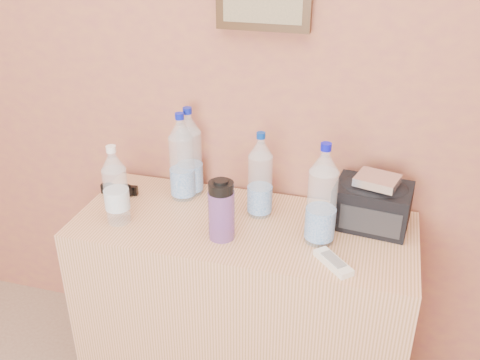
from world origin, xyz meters
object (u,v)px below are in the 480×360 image
at_px(sunglasses, 119,190).
at_px(ac_remote, 333,262).
at_px(pet_large_b, 182,161).
at_px(foil_packet, 377,180).
at_px(nalgene_bottle, 221,210).
at_px(pet_large_c, 260,179).
at_px(toiletry_bag, 372,203).
at_px(pet_large_d, 322,200).
at_px(pet_large_a, 189,156).
at_px(pet_small, 116,189).
at_px(dresser, 243,306).

relative_size(sunglasses, ac_remote, 0.97).
relative_size(pet_large_b, foil_packet, 2.52).
bearing_deg(sunglasses, nalgene_bottle, -28.05).
bearing_deg(pet_large_c, nalgene_bottle, -114.70).
distance_m(nalgene_bottle, toiletry_bag, 0.49).
relative_size(pet_large_d, nalgene_bottle, 1.63).
xyz_separation_m(pet_large_a, pet_large_c, (0.28, -0.08, -0.01)).
distance_m(nalgene_bottle, sunglasses, 0.48).
distance_m(pet_small, foil_packet, 0.83).
bearing_deg(pet_large_c, pet_large_b, 171.87).
bearing_deg(sunglasses, pet_small, -70.32).
height_order(pet_small, toiletry_bag, pet_small).
distance_m(dresser, pet_large_a, 0.57).
relative_size(pet_large_d, foil_packet, 2.62).
bearing_deg(pet_large_b, dresser, -25.40).
relative_size(pet_large_a, pet_large_c, 1.10).
distance_m(pet_large_b, foil_packet, 0.66).
xyz_separation_m(pet_large_b, sunglasses, (-0.23, -0.05, -0.12)).
distance_m(nalgene_bottle, ac_remote, 0.37).
distance_m(pet_large_b, sunglasses, 0.26).
height_order(pet_large_a, pet_small, pet_large_a).
distance_m(pet_large_b, ac_remote, 0.64).
height_order(pet_large_b, ac_remote, pet_large_b).
bearing_deg(dresser, pet_large_b, 154.60).
height_order(ac_remote, foil_packet, foil_packet).
bearing_deg(dresser, pet_large_d, -6.68).
relative_size(pet_small, nalgene_bottle, 1.34).
xyz_separation_m(sunglasses, foil_packet, (0.89, 0.01, 0.16)).
relative_size(dresser, pet_large_c, 3.78).
relative_size(nalgene_bottle, sunglasses, 1.49).
height_order(pet_small, sunglasses, pet_small).
height_order(pet_large_c, pet_large_d, pet_large_d).
bearing_deg(pet_large_b, pet_small, -124.00).
xyz_separation_m(sunglasses, ac_remote, (0.80, -0.22, -0.01)).
xyz_separation_m(pet_large_b, nalgene_bottle, (0.21, -0.21, -0.04)).
xyz_separation_m(nalgene_bottle, toiletry_bag, (0.44, 0.20, -0.02)).
relative_size(dresser, pet_large_a, 3.45).
relative_size(nalgene_bottle, ac_remote, 1.44).
bearing_deg(pet_small, foil_packet, 12.78).
height_order(pet_large_a, pet_large_b, pet_large_a).
relative_size(pet_large_a, ac_remote, 2.31).
relative_size(pet_large_c, toiletry_bag, 1.25).
xyz_separation_m(dresser, pet_small, (-0.40, -0.09, 0.47)).
bearing_deg(pet_large_d, sunglasses, 171.88).
xyz_separation_m(pet_large_a, foil_packet, (0.65, -0.07, 0.03)).
bearing_deg(pet_large_a, foil_packet, -6.28).
distance_m(pet_large_b, pet_large_d, 0.53).
bearing_deg(foil_packet, pet_large_a, 173.72).
relative_size(pet_small, ac_remote, 1.93).
bearing_deg(toiletry_bag, ac_remote, -102.28).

